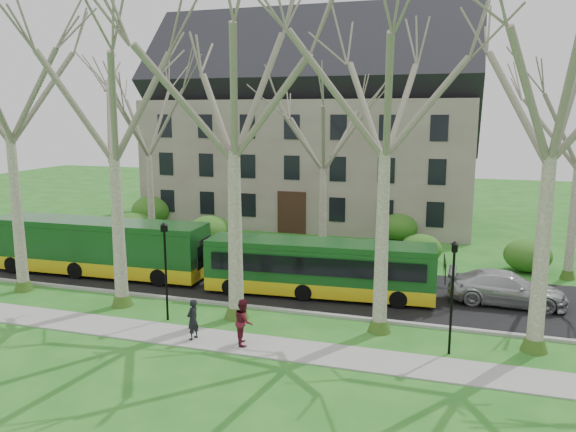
% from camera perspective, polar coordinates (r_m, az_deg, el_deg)
% --- Properties ---
extents(ground, '(120.00, 120.00, 0.00)m').
position_cam_1_polar(ground, '(24.52, 1.66, -11.19)').
color(ground, '#21661D').
rests_on(ground, ground).
extents(sidewalk, '(70.00, 2.00, 0.06)m').
position_cam_1_polar(sidewalk, '(22.29, -0.11, -13.39)').
color(sidewalk, gray).
rests_on(sidewalk, ground).
extents(road, '(80.00, 8.00, 0.06)m').
position_cam_1_polar(road, '(29.54, 4.55, -7.34)').
color(road, black).
rests_on(road, ground).
extents(curb, '(80.00, 0.25, 0.14)m').
position_cam_1_polar(curb, '(25.84, 2.57, -9.87)').
color(curb, '#A5A39E').
rests_on(curb, ground).
extents(building, '(26.50, 12.20, 16.00)m').
position_cam_1_polar(building, '(47.53, 2.52, 9.29)').
color(building, slate).
rests_on(building, ground).
extents(tree_row_verge, '(49.00, 7.00, 14.00)m').
position_cam_1_polar(tree_row_verge, '(23.16, 1.95, 5.39)').
color(tree_row_verge, gray).
rests_on(tree_row_verge, ground).
extents(tree_row_far, '(33.00, 7.00, 12.00)m').
position_cam_1_polar(tree_row_far, '(33.92, 4.54, 5.29)').
color(tree_row_far, gray).
rests_on(tree_row_far, ground).
extents(lamp_row, '(36.22, 0.22, 4.30)m').
position_cam_1_polar(lamp_row, '(22.76, 1.01, -6.06)').
color(lamp_row, black).
rests_on(lamp_row, ground).
extents(hedges, '(30.60, 8.60, 2.00)m').
position_cam_1_polar(hedges, '(38.38, 0.56, -1.63)').
color(hedges, '#23631C').
rests_on(hedges, ground).
extents(bus_lead, '(12.70, 2.97, 3.16)m').
position_cam_1_polar(bus_lead, '(33.32, -18.77, -2.94)').
color(bus_lead, '#15491A').
rests_on(bus_lead, road).
extents(bus_follow, '(11.41, 3.12, 2.82)m').
position_cam_1_polar(bus_follow, '(28.00, 3.17, -5.25)').
color(bus_follow, '#15491A').
rests_on(bus_follow, road).
extents(sedan, '(5.41, 2.29, 1.56)m').
position_cam_1_polar(sedan, '(28.77, 21.30, -6.85)').
color(sedan, '#B5B4BA').
rests_on(sedan, road).
extents(pedestrian_a, '(0.52, 0.68, 1.66)m').
position_cam_1_polar(pedestrian_a, '(23.16, -9.65, -10.31)').
color(pedestrian_a, black).
rests_on(pedestrian_a, sidewalk).
extents(pedestrian_b, '(0.99, 1.09, 1.82)m').
position_cam_1_polar(pedestrian_b, '(22.45, -4.52, -10.65)').
color(pedestrian_b, maroon).
rests_on(pedestrian_b, sidewalk).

